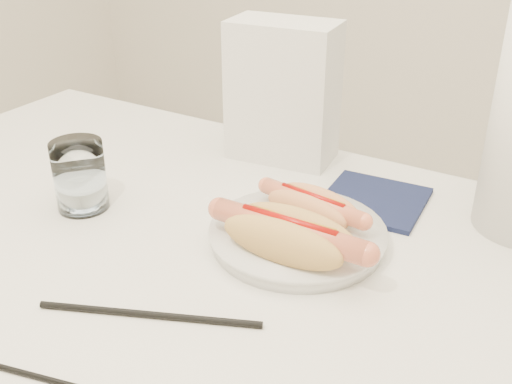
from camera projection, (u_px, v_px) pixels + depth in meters
The scene contains 9 objects.
table at pixel (178, 291), 0.80m from camera, with size 1.20×0.80×0.75m.
plate at pixel (297, 237), 0.79m from camera, with size 0.22×0.22×0.02m, color white.
hotdog_left at pixel (312, 207), 0.80m from camera, with size 0.15×0.08×0.04m.
hotdog_right at pixel (289, 236), 0.73m from camera, with size 0.20×0.08×0.05m.
water_glass at pixel (80, 176), 0.85m from camera, with size 0.07×0.07×0.10m, color white.
chopstick_near at pixel (149, 315), 0.66m from camera, with size 0.01×0.01×0.25m, color black.
chopstick_far at pixel (23, 373), 0.58m from camera, with size 0.01×0.01×0.19m, color black.
napkin_box at pixel (283, 92), 0.98m from camera, with size 0.17×0.09×0.22m, color silver.
navy_napkin at pixel (374, 200), 0.89m from camera, with size 0.14×0.14×0.01m, color #121839.
Camera 1 is at (0.42, -0.51, 1.18)m, focal length 43.26 mm.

